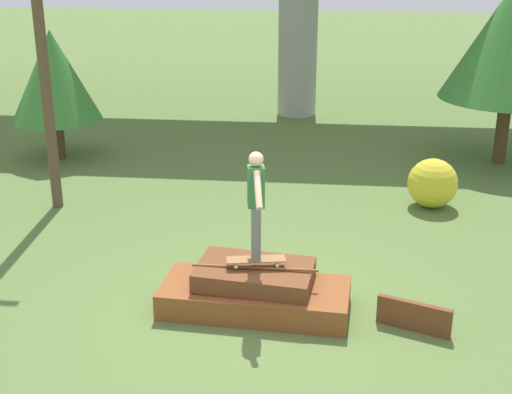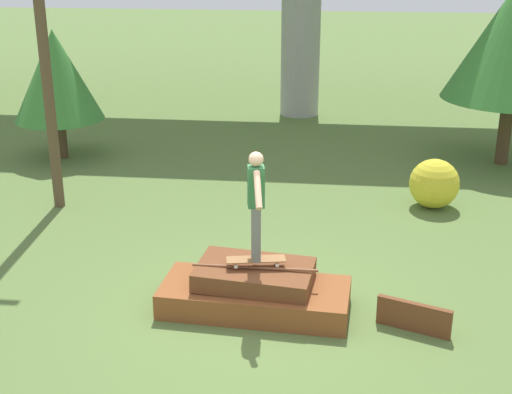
{
  "view_description": "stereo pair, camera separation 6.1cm",
  "coord_description": "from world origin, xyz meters",
  "px_view_note": "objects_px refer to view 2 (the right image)",
  "views": [
    {
      "loc": [
        0.93,
        -8.8,
        5.01
      ],
      "look_at": [
        0.01,
        0.06,
        1.67
      ],
      "focal_mm": 50.0,
      "sensor_mm": 36.0,
      "label": 1
    },
    {
      "loc": [
        0.99,
        -8.8,
        5.01
      ],
      "look_at": [
        0.01,
        0.06,
        1.67
      ],
      "focal_mm": 50.0,
      "sensor_mm": 36.0,
      "label": 2
    }
  ],
  "objects_px": {
    "bush_yellow_flowering": "(434,184)",
    "skater": "(256,199)",
    "tree_behind_left": "(56,75)",
    "skateboard": "(256,260)"
  },
  "relations": [
    {
      "from": "skateboard",
      "to": "tree_behind_left",
      "type": "relative_size",
      "value": 0.28
    },
    {
      "from": "skater",
      "to": "bush_yellow_flowering",
      "type": "relative_size",
      "value": 1.62
    },
    {
      "from": "skater",
      "to": "skateboard",
      "type": "bearing_deg",
      "value": 180.0
    },
    {
      "from": "skater",
      "to": "tree_behind_left",
      "type": "distance_m",
      "value": 8.42
    },
    {
      "from": "skateboard",
      "to": "skater",
      "type": "relative_size",
      "value": 0.55
    },
    {
      "from": "skateboard",
      "to": "bush_yellow_flowering",
      "type": "height_order",
      "value": "bush_yellow_flowering"
    },
    {
      "from": "skater",
      "to": "tree_behind_left",
      "type": "xyz_separation_m",
      "value": [
        -5.27,
        6.56,
        0.3
      ]
    },
    {
      "from": "bush_yellow_flowering",
      "to": "skater",
      "type": "bearing_deg",
      "value": -124.71
    },
    {
      "from": "bush_yellow_flowering",
      "to": "tree_behind_left",
      "type": "bearing_deg",
      "value": 164.43
    },
    {
      "from": "skater",
      "to": "bush_yellow_flowering",
      "type": "bearing_deg",
      "value": 55.29
    }
  ]
}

